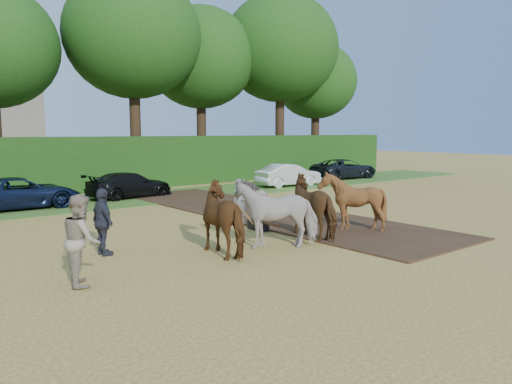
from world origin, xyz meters
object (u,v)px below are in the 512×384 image
at_px(plough_team, 295,209).
at_px(parked_cars, 135,185).
at_px(spectator_far, 103,222).
at_px(church, 12,40).
at_px(spectator_near, 82,240).

xyz_separation_m(plough_team, parked_cars, (0.40, 11.80, -0.29)).
height_order(spectator_far, church, church).
distance_m(spectator_far, church, 53.42).
xyz_separation_m(spectator_near, church, (11.64, 53.00, 12.75)).
bearing_deg(spectator_far, spectator_near, 146.67).
xyz_separation_m(spectator_near, spectator_far, (1.35, 2.17, -0.08)).
relative_size(spectator_near, plough_team, 0.30).
relative_size(spectator_near, spectator_far, 1.09).
xyz_separation_m(spectator_far, plough_team, (5.24, -1.89, 0.07)).
relative_size(plough_team, church, 0.24).
height_order(spectator_near, church, church).
bearing_deg(spectator_near, church, 2.65).
bearing_deg(church, parked_cars, -96.48).
distance_m(plough_team, church, 54.47).
height_order(parked_cars, church, church).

